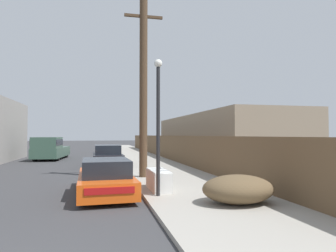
# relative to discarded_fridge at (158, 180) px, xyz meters

# --- Properties ---
(sidewalk_curb) EXTENTS (4.20, 63.00, 0.12)m
(sidewalk_curb) POSITION_rel_discarded_fridge_xyz_m (1.44, 16.41, -0.41)
(sidewalk_curb) COLOR #9E998E
(sidewalk_curb) RESTS_ON ground
(discarded_fridge) EXTENTS (0.63, 1.76, 0.72)m
(discarded_fridge) POSITION_rel_discarded_fridge_xyz_m (0.00, 0.00, 0.00)
(discarded_fridge) COLOR silver
(discarded_fridge) RESTS_ON sidewalk_curb
(parked_sports_car_red) EXTENTS (1.94, 4.73, 1.23)m
(parked_sports_car_red) POSITION_rel_discarded_fridge_xyz_m (-1.84, 0.22, 0.10)
(parked_sports_car_red) COLOR #E05114
(parked_sports_car_red) RESTS_ON ground
(car_parked_mid) EXTENTS (1.91, 4.48, 1.41)m
(car_parked_mid) POSITION_rel_discarded_fridge_xyz_m (-1.54, 9.40, 0.19)
(car_parked_mid) COLOR black
(car_parked_mid) RESTS_ON ground
(pickup_truck) EXTENTS (2.48, 5.81, 1.88)m
(pickup_truck) POSITION_rel_discarded_fridge_xyz_m (-6.06, 15.98, 0.47)
(pickup_truck) COLOR #385647
(pickup_truck) RESTS_ON ground
(utility_pole) EXTENTS (1.80, 0.37, 8.33)m
(utility_pole) POSITION_rel_discarded_fridge_xyz_m (-0.07, 3.34, 3.89)
(utility_pole) COLOR #4C3826
(utility_pole) RESTS_ON sidewalk_curb
(street_lamp) EXTENTS (0.26, 0.26, 4.37)m
(street_lamp) POSITION_rel_discarded_fridge_xyz_m (-0.22, -1.04, 2.21)
(street_lamp) COLOR #232326
(street_lamp) RESTS_ON sidewalk_curb
(brush_pile) EXTENTS (2.06, 1.65, 0.80)m
(brush_pile) POSITION_rel_discarded_fridge_xyz_m (1.79, -2.57, 0.05)
(brush_pile) COLOR brown
(brush_pile) RESTS_ON sidewalk_curb
(wooden_fence) EXTENTS (0.08, 42.58, 1.88)m
(wooden_fence) POSITION_rel_discarded_fridge_xyz_m (3.39, 14.97, 0.59)
(wooden_fence) COLOR brown
(wooden_fence) RESTS_ON sidewalk_curb
(building_right_house) EXTENTS (6.00, 20.04, 3.74)m
(building_right_house) POSITION_rel_discarded_fridge_xyz_m (8.16, 14.68, 1.40)
(building_right_house) COLOR gray
(building_right_house) RESTS_ON ground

